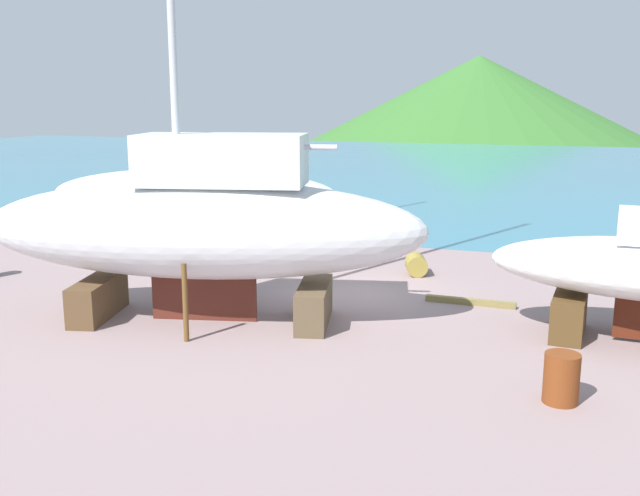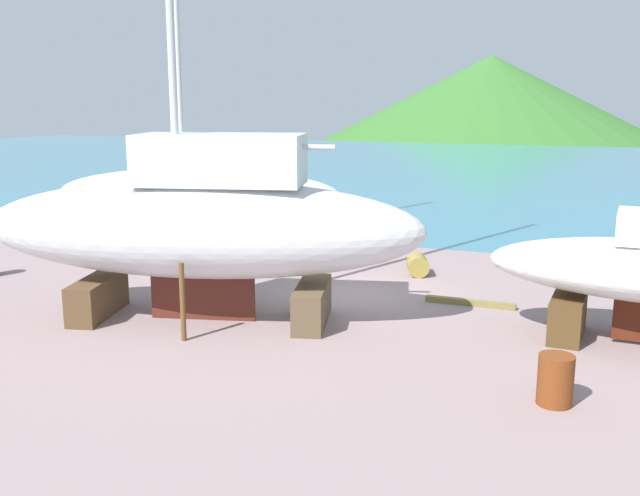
{
  "view_description": "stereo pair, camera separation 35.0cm",
  "coord_description": "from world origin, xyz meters",
  "px_view_note": "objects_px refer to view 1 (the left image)",
  "views": [
    {
      "loc": [
        5.45,
        -18.69,
        5.36
      ],
      "look_at": [
        -0.96,
        -0.47,
        1.33
      ],
      "focal_mm": 40.42,
      "sensor_mm": 36.0,
      "label": 1
    },
    {
      "loc": [
        5.78,
        -18.57,
        5.36
      ],
      "look_at": [
        -0.96,
        -0.47,
        1.33
      ],
      "focal_mm": 40.42,
      "sensor_mm": 36.0,
      "label": 2
    }
  ],
  "objects_px": {
    "sailboat_mid_port": "(204,223)",
    "worker": "(319,237)",
    "barrel_blue_faded": "(345,252)",
    "sailboat_far_slipway": "(195,191)",
    "barrel_tar_black": "(561,378)",
    "barrel_rust_far": "(416,265)"
  },
  "relations": [
    {
      "from": "sailboat_mid_port",
      "to": "worker",
      "type": "xyz_separation_m",
      "value": [
        0.57,
        6.73,
        -1.51
      ]
    },
    {
      "from": "worker",
      "to": "sailboat_mid_port",
      "type": "bearing_deg",
      "value": -110.84
    },
    {
      "from": "barrel_blue_faded",
      "to": "sailboat_far_slipway",
      "type": "bearing_deg",
      "value": 172.37
    },
    {
      "from": "sailboat_far_slipway",
      "to": "barrel_blue_faded",
      "type": "height_order",
      "value": "sailboat_far_slipway"
    },
    {
      "from": "sailboat_mid_port",
      "to": "barrel_tar_black",
      "type": "relative_size",
      "value": 22.02
    },
    {
      "from": "sailboat_mid_port",
      "to": "worker",
      "type": "relative_size",
      "value": 11.49
    },
    {
      "from": "worker",
      "to": "barrel_blue_faded",
      "type": "bearing_deg",
      "value": -5.19
    },
    {
      "from": "barrel_tar_black",
      "to": "barrel_blue_faded",
      "type": "relative_size",
      "value": 1.12
    },
    {
      "from": "worker",
      "to": "barrel_rust_far",
      "type": "xyz_separation_m",
      "value": [
        3.33,
        -0.44,
        -0.59
      ]
    },
    {
      "from": "sailboat_far_slipway",
      "to": "worker",
      "type": "xyz_separation_m",
      "value": [
        5.1,
        -0.96,
        -1.16
      ]
    },
    {
      "from": "sailboat_far_slipway",
      "to": "barrel_tar_black",
      "type": "bearing_deg",
      "value": 130.18
    },
    {
      "from": "sailboat_mid_port",
      "to": "barrel_tar_black",
      "type": "xyz_separation_m",
      "value": [
        8.34,
        -2.27,
        -1.96
      ]
    },
    {
      "from": "barrel_tar_black",
      "to": "barrel_blue_faded",
      "type": "height_order",
      "value": "barrel_tar_black"
    },
    {
      "from": "barrel_rust_far",
      "to": "sailboat_mid_port",
      "type": "bearing_deg",
      "value": -121.81
    },
    {
      "from": "sailboat_far_slipway",
      "to": "sailboat_mid_port",
      "type": "bearing_deg",
      "value": 108.42
    },
    {
      "from": "worker",
      "to": "barrel_tar_black",
      "type": "relative_size",
      "value": 1.92
    },
    {
      "from": "barrel_blue_faded",
      "to": "barrel_tar_black",
      "type": "bearing_deg",
      "value": -52.95
    },
    {
      "from": "sailboat_far_slipway",
      "to": "barrel_tar_black",
      "type": "distance_m",
      "value": 16.35
    },
    {
      "from": "worker",
      "to": "barrel_tar_black",
      "type": "distance_m",
      "value": 11.9
    },
    {
      "from": "worker",
      "to": "barrel_tar_black",
      "type": "xyz_separation_m",
      "value": [
        7.77,
        -9.0,
        -0.45
      ]
    },
    {
      "from": "worker",
      "to": "barrel_tar_black",
      "type": "bearing_deg",
      "value": -65.2
    },
    {
      "from": "barrel_rust_far",
      "to": "barrel_blue_faded",
      "type": "relative_size",
      "value": 0.98
    }
  ]
}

